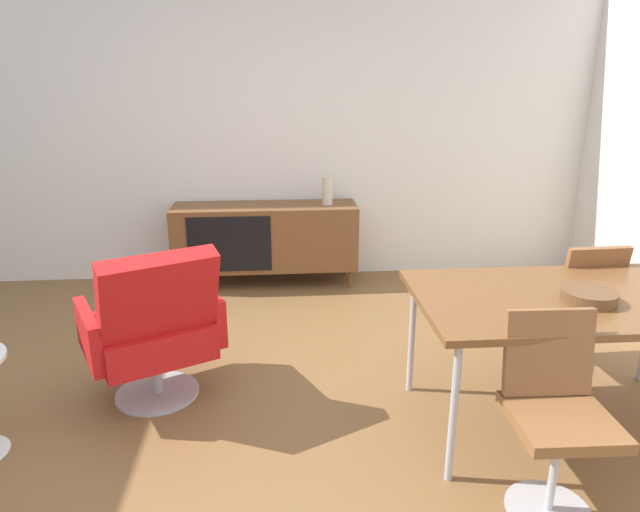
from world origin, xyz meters
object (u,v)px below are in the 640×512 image
at_px(vase_cobalt, 327,191).
at_px(sideboard, 265,236).
at_px(dining_table, 574,303).
at_px(dining_chair_front_left, 555,408).
at_px(dining_chair_back_right, 577,300).
at_px(wooden_bowl_on_table, 589,296).
at_px(lounge_chair_red, 154,326).

bearing_deg(vase_cobalt, sideboard, -179.80).
relative_size(dining_table, dining_chair_front_left, 1.87).
bearing_deg(dining_chair_back_right, dining_chair_front_left, -122.11).
xyz_separation_m(vase_cobalt, wooden_bowl_on_table, (1.05, -2.36, -0.07)).
bearing_deg(vase_cobalt, dining_table, -65.43).
bearing_deg(dining_chair_front_left, lounge_chair_red, 152.39).
bearing_deg(dining_table, vase_cobalt, 114.57).
distance_m(sideboard, dining_table, 2.78).
relative_size(wooden_bowl_on_table, lounge_chair_red, 0.27).
relative_size(wooden_bowl_on_table, dining_chair_front_left, 0.30).
bearing_deg(wooden_bowl_on_table, vase_cobalt, 114.03).
distance_m(sideboard, vase_cobalt, 0.68).
relative_size(dining_table, lounge_chair_red, 1.69).
distance_m(sideboard, wooden_bowl_on_table, 2.87).
distance_m(sideboard, dining_chair_front_left, 3.09).
xyz_separation_m(dining_table, wooden_bowl_on_table, (0.01, -0.09, 0.07)).
xyz_separation_m(wooden_bowl_on_table, dining_chair_back_right, (0.34, 0.65, -0.30)).
height_order(vase_cobalt, dining_table, vase_cobalt).
distance_m(vase_cobalt, dining_table, 2.50).
distance_m(sideboard, lounge_chair_red, 1.96).
relative_size(sideboard, dining_chair_front_left, 1.87).
relative_size(wooden_bowl_on_table, dining_chair_back_right, 0.30).
relative_size(dining_chair_back_right, lounge_chair_red, 0.90).
height_order(dining_chair_front_left, lounge_chair_red, lounge_chair_red).
relative_size(vase_cobalt, dining_table, 0.15).
bearing_deg(sideboard, dining_table, -55.03).
height_order(sideboard, wooden_bowl_on_table, wooden_bowl_on_table).
height_order(dining_table, dining_chair_front_left, dining_chair_front_left).
bearing_deg(dining_table, dining_chair_back_right, 57.73).
distance_m(dining_chair_back_right, lounge_chair_red, 2.54).
bearing_deg(lounge_chair_red, sideboard, 72.49).
height_order(sideboard, vase_cobalt, vase_cobalt).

